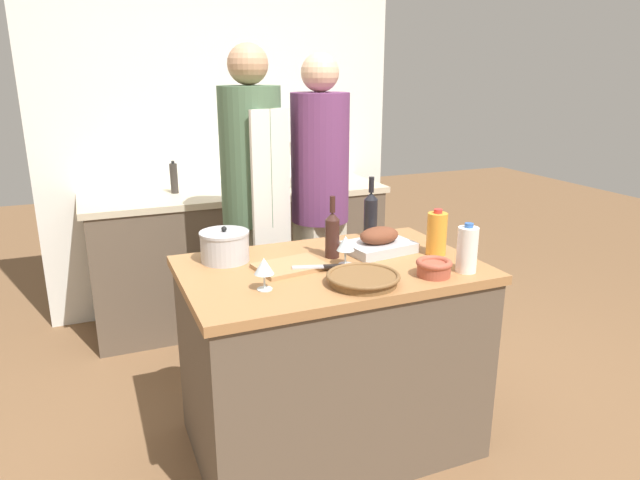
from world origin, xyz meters
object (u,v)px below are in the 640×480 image
mixing_bowl (434,267)px  condiment_bottle_short (174,178)px  stock_pot (225,246)px  wicker_basket (363,278)px  milk_jug (467,249)px  knife_chef (319,267)px  wine_bottle_green (371,213)px  wine_bottle_dark (332,234)px  person_cook_guest (320,197)px  juice_jug (437,234)px  wine_glass_right (264,267)px  condiment_bottle_tall (274,181)px  stand_mixer (304,168)px  person_cook_aproned (253,197)px  wine_glass_left (346,244)px  roasting_pan (379,242)px  cutting_board (290,266)px

mixing_bowl → condiment_bottle_short: condiment_bottle_short is taller
condiment_bottle_short → stock_pot: bearing=-90.2°
wicker_basket → milk_jug: milk_jug is taller
knife_chef → stock_pot: bearing=138.8°
wine_bottle_green → wine_bottle_dark: (-0.32, -0.24, -0.01)m
milk_jug → person_cook_guest: (-0.20, 1.09, 0.02)m
mixing_bowl → juice_jug: bearing=54.6°
knife_chef → person_cook_guest: person_cook_guest is taller
wine_glass_right → condiment_bottle_tall: 1.69m
mixing_bowl → wine_glass_right: wine_glass_right is taller
wine_bottle_dark → condiment_bottle_tall: 1.34m
stand_mixer → wine_bottle_green: bearing=-94.5°
person_cook_aproned → person_cook_guest: 0.39m
stock_pot → wine_glass_left: stock_pot is taller
mixing_bowl → wine_glass_left: 0.38m
roasting_pan → knife_chef: 0.39m
cutting_board → condiment_bottle_tall: (0.39, 1.40, 0.09)m
milk_jug → wine_glass_right: 0.84m
juice_jug → condiment_bottle_short: condiment_bottle_short is taller
wine_bottle_dark → roasting_pan: bearing=-2.2°
juice_jug → roasting_pan: bearing=148.4°
wine_bottle_dark → person_cook_guest: person_cook_guest is taller
knife_chef → person_cook_aproned: person_cook_aproned is taller
wine_bottle_green → condiment_bottle_tall: bearing=97.8°
milk_jug → condiment_bottle_tall: (-0.27, 1.72, 0.00)m
cutting_board → wine_glass_right: bearing=-132.2°
cutting_board → wine_bottle_green: 0.63m
knife_chef → stand_mixer: stand_mixer is taller
mixing_bowl → condiment_bottle_short: size_ratio=0.70×
wine_glass_left → wine_glass_right: same height
wine_glass_right → wine_bottle_green: bearing=35.0°
juice_jug → person_cook_guest: size_ratio=0.12×
milk_jug → wine_bottle_dark: (-0.44, 0.39, 0.01)m
wine_bottle_green → person_cook_guest: 0.47m
juice_jug → knife_chef: size_ratio=1.00×
wine_glass_right → stand_mixer: size_ratio=0.42×
stand_mixer → wicker_basket: bearing=-103.9°
juice_jug → wine_glass_right: 0.86m
wine_bottle_green → condiment_bottle_tall: (-0.15, 1.09, -0.02)m
juice_jug → wine_glass_left: size_ratio=1.63×
roasting_pan → juice_jug: 0.26m
juice_jug → wine_glass_left: (-0.44, 0.03, -0.00)m
wicker_basket → juice_jug: (0.47, 0.21, 0.07)m
wicker_basket → condiment_bottle_tall: bearing=83.5°
stock_pot → wine_glass_right: 0.40m
milk_jug → person_cook_aproned: person_cook_aproned is taller
wine_bottle_dark → stand_mixer: size_ratio=0.92×
cutting_board → wine_glass_left: (0.24, -0.04, 0.08)m
juice_jug → cutting_board: bearing=173.7°
wine_glass_right → condiment_bottle_tall: condiment_bottle_tall is taller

